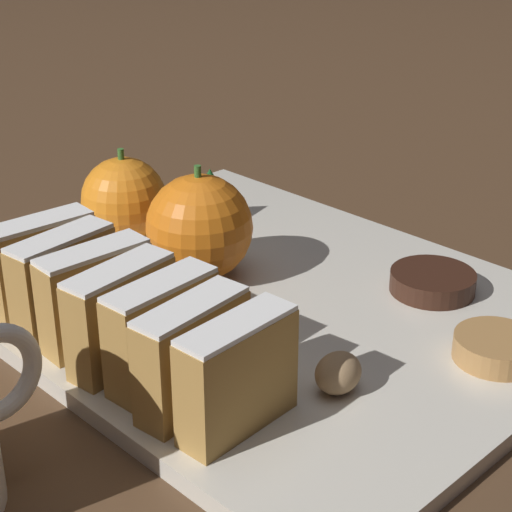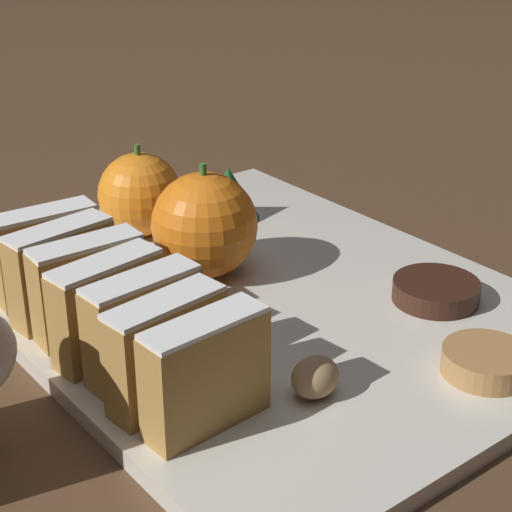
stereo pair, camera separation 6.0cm
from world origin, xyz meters
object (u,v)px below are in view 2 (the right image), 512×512
at_px(orange_far, 140,194).
at_px(chocolate_cookie, 436,291).
at_px(orange_near, 205,225).
at_px(walnut, 315,377).

height_order(orange_far, chocolate_cookie, orange_far).
bearing_deg(chocolate_cookie, orange_far, 113.53).
height_order(orange_near, walnut, orange_near).
relative_size(orange_near, chocolate_cookie, 1.42).
distance_m(orange_near, walnut, 0.18).
xyz_separation_m(orange_near, orange_far, (0.00, 0.09, -0.00)).
bearing_deg(chocolate_cookie, walnut, -166.57).
distance_m(orange_far, walnut, 0.27).
xyz_separation_m(orange_near, chocolate_cookie, (0.10, -0.14, -0.03)).
relative_size(orange_near, orange_far, 1.13).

